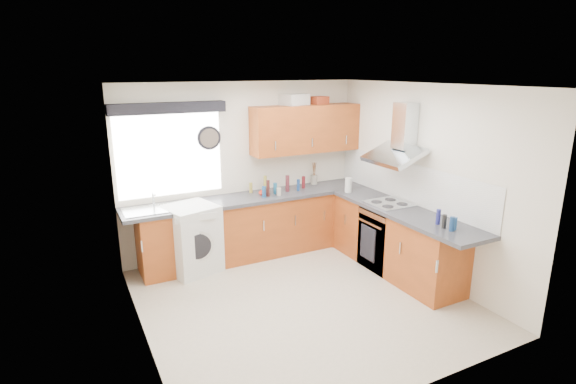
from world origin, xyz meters
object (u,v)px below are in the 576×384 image
oven (387,238)px  upper_cabinets (306,129)px  extractor_hood (399,140)px  washing_machine (192,239)px

oven → upper_cabinets: size_ratio=0.50×
oven → upper_cabinets: bearing=112.5°
extractor_hood → oven: bearing=180.0°
extractor_hood → upper_cabinets: (-0.65, 1.33, 0.03)m
upper_cabinets → oven: bearing=-67.5°
upper_cabinets → washing_machine: (-1.87, -0.23, -1.34)m
extractor_hood → washing_machine: (-2.52, 1.10, -1.31)m
extractor_hood → upper_cabinets: 1.48m
washing_machine → extractor_hood: bearing=-38.9°
oven → upper_cabinets: (-0.55, 1.32, 1.38)m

